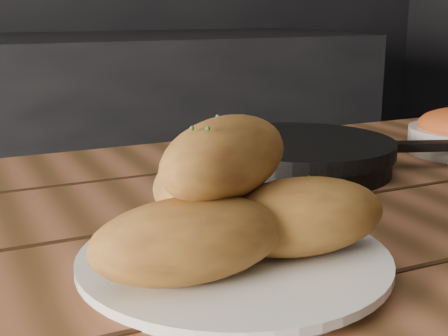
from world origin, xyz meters
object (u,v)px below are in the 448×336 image
(table, at_px, (289,331))
(plate, at_px, (234,262))
(bread_rolls, at_px, (230,203))
(skillet, at_px, (301,155))

(table, height_order, plate, plate)
(bread_rolls, bearing_deg, plate, 30.96)
(skillet, bearing_deg, bread_rolls, -131.74)
(table, distance_m, bread_rolls, 0.19)
(table, relative_size, bread_rolls, 5.10)
(bread_rolls, relative_size, skillet, 0.69)
(table, xyz_separation_m, bread_rolls, (-0.09, -0.04, 0.16))
(plate, height_order, skillet, skillet)
(table, height_order, skillet, skillet)
(plate, xyz_separation_m, skillet, (0.24, 0.27, 0.01))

